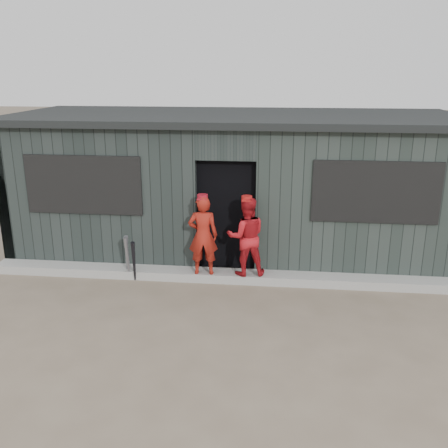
# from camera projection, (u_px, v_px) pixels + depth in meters

# --- Properties ---
(ground) EXTENTS (80.00, 80.00, 0.00)m
(ground) POSITION_uv_depth(u_px,v_px,m) (209.00, 334.00, 6.71)
(ground) COLOR brown
(ground) RESTS_ON ground
(curb) EXTENTS (8.00, 0.36, 0.15)m
(curb) POSITION_uv_depth(u_px,v_px,m) (224.00, 276.00, 8.41)
(curb) COLOR gray
(curb) RESTS_ON ground
(bat_left) EXTENTS (0.15, 0.26, 0.79)m
(bat_left) POSITION_uv_depth(u_px,v_px,m) (127.00, 256.00, 8.41)
(bat_left) COLOR gray
(bat_left) RESTS_ON ground
(bat_mid) EXTENTS (0.08, 0.18, 0.78)m
(bat_mid) POSITION_uv_depth(u_px,v_px,m) (128.00, 259.00, 8.31)
(bat_mid) COLOR slate
(bat_mid) RESTS_ON ground
(bat_right) EXTENTS (0.11, 0.21, 0.73)m
(bat_right) POSITION_uv_depth(u_px,v_px,m) (134.00, 261.00, 8.26)
(bat_right) COLOR black
(bat_right) RESTS_ON ground
(player_red_left) EXTENTS (0.51, 0.36, 1.33)m
(player_red_left) POSITION_uv_depth(u_px,v_px,m) (203.00, 235.00, 8.14)
(player_red_left) COLOR maroon
(player_red_left) RESTS_ON curb
(player_red_right) EXTENTS (0.72, 0.61, 1.31)m
(player_red_right) POSITION_uv_depth(u_px,v_px,m) (246.00, 236.00, 8.12)
(player_red_right) COLOR #B3161D
(player_red_right) RESTS_ON curb
(player_grey_back) EXTENTS (0.57, 0.39, 1.14)m
(player_grey_back) POSITION_uv_depth(u_px,v_px,m) (237.00, 238.00, 8.79)
(player_grey_back) COLOR #BCBCBC
(player_grey_back) RESTS_ON ground
(dugout) EXTENTS (8.30, 3.30, 2.62)m
(dugout) POSITION_uv_depth(u_px,v_px,m) (234.00, 184.00, 9.65)
(dugout) COLOR black
(dugout) RESTS_ON ground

